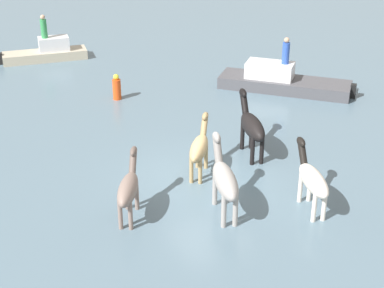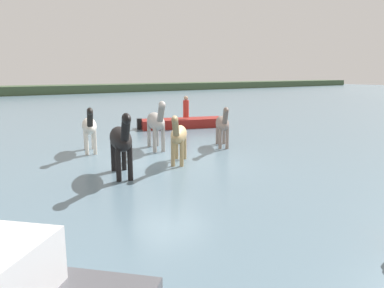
{
  "view_description": "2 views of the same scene",
  "coord_description": "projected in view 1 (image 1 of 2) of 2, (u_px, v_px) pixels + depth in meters",
  "views": [
    {
      "loc": [
        8.42,
        14.7,
        9.43
      ],
      "look_at": [
        0.49,
        -0.26,
        1.19
      ],
      "focal_mm": 54.98,
      "sensor_mm": 36.0,
      "label": 1
    },
    {
      "loc": [
        -6.48,
        -10.64,
        3.07
      ],
      "look_at": [
        0.73,
        -0.33,
        0.61
      ],
      "focal_mm": 34.37,
      "sensor_mm": 36.0,
      "label": 2
    }
  ],
  "objects": [
    {
      "name": "ground_plane",
      "position": [
        209.0,
        176.0,
        19.35
      ],
      "size": [
        168.86,
        168.86,
        0.0
      ],
      "primitive_type": "plane",
      "color": "slate"
    },
    {
      "name": "horse_pinto_flank",
      "position": [
        199.0,
        148.0,
        19.1
      ],
      "size": [
        1.71,
        1.98,
        1.77
      ],
      "rotation": [
        0.0,
        0.0,
        4.03
      ],
      "color": "tan",
      "rests_on": "ground_plane"
    },
    {
      "name": "horse_gray_outer",
      "position": [
        312.0,
        179.0,
        17.12
      ],
      "size": [
        1.06,
        2.37,
        1.84
      ],
      "rotation": [
        0.0,
        0.0,
        4.42
      ],
      "color": "silver",
      "rests_on": "ground_plane"
    },
    {
      "name": "horse_chestnut_trailing",
      "position": [
        128.0,
        188.0,
        16.75
      ],
      "size": [
        1.52,
        2.09,
        1.76
      ],
      "rotation": [
        0.0,
        0.0,
        4.14
      ],
      "color": "gray",
      "rests_on": "ground_plane"
    },
    {
      "name": "horse_dun_straggler",
      "position": [
        252.0,
        126.0,
        20.3
      ],
      "size": [
        1.15,
        2.61,
        2.03
      ],
      "rotation": [
        0.0,
        0.0,
        4.43
      ],
      "color": "black",
      "rests_on": "ground_plane"
    },
    {
      "name": "horse_lead",
      "position": [
        225.0,
        179.0,
        16.88
      ],
      "size": [
        1.22,
        2.62,
        2.05
      ],
      "rotation": [
        0.0,
        0.0,
        4.39
      ],
      "color": "#9E9993",
      "rests_on": "ground_plane"
    },
    {
      "name": "boat_motor_center",
      "position": [
        47.0,
        54.0,
        30.46
      ],
      "size": [
        4.52,
        1.91,
        1.33
      ],
      "rotation": [
        0.0,
        0.0,
        2.97
      ],
      "color": "#B7AD93",
      "rests_on": "ground_plane"
    },
    {
      "name": "boat_dinghy_port",
      "position": [
        282.0,
        83.0,
        26.48
      ],
      "size": [
        5.21,
        5.35,
        1.37
      ],
      "rotation": [
        0.0,
        0.0,
        5.47
      ],
      "color": "#4C4C51",
      "rests_on": "ground_plane"
    },
    {
      "name": "person_boatman_standing",
      "position": [
        44.0,
        27.0,
        29.81
      ],
      "size": [
        0.32,
        0.32,
        1.19
      ],
      "color": "#338C4C",
      "rests_on": "boat_motor_center"
    },
    {
      "name": "person_spotter_bow",
      "position": [
        286.0,
        52.0,
        25.89
      ],
      "size": [
        0.32,
        0.32,
        1.19
      ],
      "color": "#2D51B2",
      "rests_on": "boat_dinghy_port"
    },
    {
      "name": "buoy_channel_marker",
      "position": [
        117.0,
        88.0,
        25.37
      ],
      "size": [
        0.36,
        0.36,
        1.14
      ],
      "color": "#E54C19",
      "rests_on": "ground_plane"
    }
  ]
}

